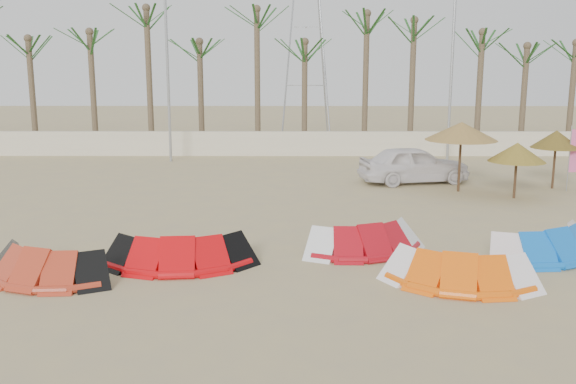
{
  "coord_description": "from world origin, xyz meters",
  "views": [
    {
      "loc": [
        0.08,
        -12.13,
        5.04
      ],
      "look_at": [
        0.0,
        6.0,
        1.3
      ],
      "focal_mm": 40.0,
      "sensor_mm": 36.0,
      "label": 1
    }
  ],
  "objects_px": {
    "parasol_left": "(461,131)",
    "car": "(414,164)",
    "parasol_right": "(556,139)",
    "parasol_mid": "(517,152)",
    "kite_red_right": "(365,235)",
    "kite_orange": "(456,264)",
    "kite_red_left": "(49,260)",
    "kite_blue": "(543,239)",
    "kite_red_mid": "(181,247)"
  },
  "relations": [
    {
      "from": "parasol_left",
      "to": "car",
      "type": "relative_size",
      "value": 0.61
    },
    {
      "from": "parasol_left",
      "to": "parasol_right",
      "type": "height_order",
      "value": "parasol_left"
    },
    {
      "from": "parasol_left",
      "to": "parasol_mid",
      "type": "height_order",
      "value": "parasol_left"
    },
    {
      "from": "kite_red_right",
      "to": "parasol_right",
      "type": "height_order",
      "value": "parasol_right"
    },
    {
      "from": "kite_red_right",
      "to": "kite_orange",
      "type": "distance_m",
      "value": 3.09
    },
    {
      "from": "parasol_mid",
      "to": "kite_red_right",
      "type": "bearing_deg",
      "value": -133.31
    },
    {
      "from": "kite_red_left",
      "to": "kite_blue",
      "type": "distance_m",
      "value": 12.47
    },
    {
      "from": "kite_red_mid",
      "to": "car",
      "type": "relative_size",
      "value": 0.83
    },
    {
      "from": "kite_red_left",
      "to": "kite_blue",
      "type": "xyz_separation_m",
      "value": [
        12.33,
        1.84,
        0.0
      ]
    },
    {
      "from": "kite_orange",
      "to": "parasol_mid",
      "type": "xyz_separation_m",
      "value": [
        4.49,
        9.2,
        1.3
      ]
    },
    {
      "from": "kite_red_right",
      "to": "parasol_left",
      "type": "distance_m",
      "value": 9.35
    },
    {
      "from": "kite_red_left",
      "to": "parasol_right",
      "type": "relative_size",
      "value": 1.54
    },
    {
      "from": "car",
      "to": "kite_orange",
      "type": "bearing_deg",
      "value": 161.57
    },
    {
      "from": "kite_red_left",
      "to": "parasol_mid",
      "type": "height_order",
      "value": "parasol_mid"
    },
    {
      "from": "kite_red_left",
      "to": "kite_red_mid",
      "type": "bearing_deg",
      "value": 20.61
    },
    {
      "from": "parasol_left",
      "to": "parasol_right",
      "type": "xyz_separation_m",
      "value": [
        3.92,
        0.61,
        -0.38
      ]
    },
    {
      "from": "kite_red_right",
      "to": "parasol_mid",
      "type": "bearing_deg",
      "value": 46.69
    },
    {
      "from": "kite_orange",
      "to": "parasol_right",
      "type": "height_order",
      "value": "parasol_right"
    },
    {
      "from": "kite_orange",
      "to": "car",
      "type": "xyz_separation_m",
      "value": [
        1.32,
        12.23,
        0.35
      ]
    },
    {
      "from": "parasol_mid",
      "to": "parasol_right",
      "type": "distance_m",
      "value": 2.85
    },
    {
      "from": "kite_orange",
      "to": "parasol_left",
      "type": "xyz_separation_m",
      "value": [
        2.74,
        10.43,
        1.94
      ]
    },
    {
      "from": "kite_blue",
      "to": "parasol_left",
      "type": "bearing_deg",
      "value": 90.52
    },
    {
      "from": "kite_red_left",
      "to": "parasol_right",
      "type": "xyz_separation_m",
      "value": [
        16.17,
        10.77,
        1.56
      ]
    },
    {
      "from": "kite_red_right",
      "to": "parasol_left",
      "type": "xyz_separation_m",
      "value": [
        4.56,
        7.93,
        1.94
      ]
    },
    {
      "from": "parasol_left",
      "to": "car",
      "type": "xyz_separation_m",
      "value": [
        -1.42,
        1.8,
        -1.58
      ]
    },
    {
      "from": "kite_orange",
      "to": "kite_red_left",
      "type": "bearing_deg",
      "value": 178.38
    },
    {
      "from": "kite_red_right",
      "to": "kite_blue",
      "type": "bearing_deg",
      "value": -4.84
    },
    {
      "from": "kite_red_right",
      "to": "kite_blue",
      "type": "xyz_separation_m",
      "value": [
        4.63,
        -0.39,
        0.0
      ]
    },
    {
      "from": "kite_red_left",
      "to": "kite_red_mid",
      "type": "relative_size",
      "value": 0.95
    },
    {
      "from": "kite_orange",
      "to": "parasol_mid",
      "type": "bearing_deg",
      "value": 63.96
    },
    {
      "from": "kite_blue",
      "to": "parasol_mid",
      "type": "relative_size",
      "value": 1.88
    },
    {
      "from": "car",
      "to": "parasol_right",
      "type": "bearing_deg",
      "value": -114.92
    },
    {
      "from": "kite_red_mid",
      "to": "parasol_right",
      "type": "bearing_deg",
      "value": 36.15
    },
    {
      "from": "parasol_mid",
      "to": "kite_red_mid",
      "type": "bearing_deg",
      "value": -144.75
    },
    {
      "from": "parasol_mid",
      "to": "parasol_right",
      "type": "relative_size",
      "value": 0.9
    },
    {
      "from": "parasol_mid",
      "to": "parasol_right",
      "type": "xyz_separation_m",
      "value": [
        2.16,
        1.84,
        0.25
      ]
    },
    {
      "from": "kite_red_mid",
      "to": "parasol_left",
      "type": "xyz_separation_m",
      "value": [
        9.31,
        9.06,
        1.94
      ]
    },
    {
      "from": "car",
      "to": "kite_blue",
      "type": "bearing_deg",
      "value": 176.11
    },
    {
      "from": "kite_red_right",
      "to": "kite_blue",
      "type": "distance_m",
      "value": 4.65
    },
    {
      "from": "kite_red_mid",
      "to": "kite_orange",
      "type": "relative_size",
      "value": 1.02
    },
    {
      "from": "kite_orange",
      "to": "car",
      "type": "height_order",
      "value": "car"
    },
    {
      "from": "parasol_left",
      "to": "parasol_right",
      "type": "distance_m",
      "value": 3.98
    },
    {
      "from": "kite_red_right",
      "to": "parasol_mid",
      "type": "height_order",
      "value": "parasol_mid"
    },
    {
      "from": "kite_blue",
      "to": "kite_red_left",
      "type": "bearing_deg",
      "value": -171.54
    },
    {
      "from": "kite_orange",
      "to": "kite_blue",
      "type": "relative_size",
      "value": 0.94
    },
    {
      "from": "car",
      "to": "parasol_left",
      "type": "bearing_deg",
      "value": -154.11
    },
    {
      "from": "kite_red_mid",
      "to": "parasol_left",
      "type": "relative_size",
      "value": 1.35
    },
    {
      "from": "kite_red_mid",
      "to": "kite_blue",
      "type": "height_order",
      "value": "same"
    },
    {
      "from": "kite_orange",
      "to": "kite_blue",
      "type": "distance_m",
      "value": 3.51
    },
    {
      "from": "kite_orange",
      "to": "parasol_mid",
      "type": "height_order",
      "value": "parasol_mid"
    }
  ]
}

